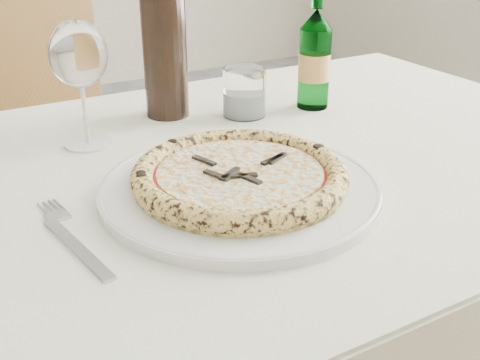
{
  "coord_description": "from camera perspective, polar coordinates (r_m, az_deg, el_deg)",
  "views": [
    {
      "loc": [
        -0.31,
        -0.74,
        1.11
      ],
      "look_at": [
        0.04,
        -0.13,
        0.78
      ],
      "focal_mm": 45.0,
      "sensor_mm": 36.0,
      "label": 1
    }
  ],
  "objects": [
    {
      "name": "dining_table",
      "position": [
        0.91,
        -3.15,
        -4.1
      ],
      "size": [
        1.39,
        0.82,
        0.76
      ],
      "color": "brown",
      "rests_on": "floor"
    },
    {
      "name": "chair_far",
      "position": [
        1.64,
        -17.1,
        3.56
      ],
      "size": [
        0.5,
        0.5,
        0.93
      ],
      "color": "brown",
      "rests_on": "floor"
    },
    {
      "name": "plate",
      "position": [
        0.79,
        0.0,
        -0.74
      ],
      "size": [
        0.37,
        0.37,
        0.02
      ],
      "color": "white",
      "rests_on": "dining_table"
    },
    {
      "name": "pizza",
      "position": [
        0.78,
        -0.0,
        0.42
      ],
      "size": [
        0.28,
        0.28,
        0.03
      ],
      "color": "#E3C968",
      "rests_on": "plate"
    },
    {
      "name": "fork",
      "position": [
        0.71,
        -15.72,
        -5.33
      ],
      "size": [
        0.04,
        0.22,
        0.0
      ],
      "color": "#9EA2AE",
      "rests_on": "dining_table"
    },
    {
      "name": "wine_glass",
      "position": [
        0.93,
        -15.07,
        11.22
      ],
      "size": [
        0.09,
        0.09,
        0.19
      ],
      "color": "white",
      "rests_on": "dining_table"
    },
    {
      "name": "tumbler",
      "position": [
        1.07,
        0.4,
        8.03
      ],
      "size": [
        0.08,
        0.08,
        0.08
      ],
      "color": "white",
      "rests_on": "dining_table"
    },
    {
      "name": "beer_bottle",
      "position": [
        1.11,
        7.09,
        11.3
      ],
      "size": [
        0.06,
        0.06,
        0.22
      ],
      "color": "#2D8542",
      "rests_on": "dining_table"
    },
    {
      "name": "wine_bottle",
      "position": [
        1.05,
        -7.19,
        12.93
      ],
      "size": [
        0.08,
        0.08,
        0.31
      ],
      "color": "black",
      "rests_on": "dining_table"
    }
  ]
}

